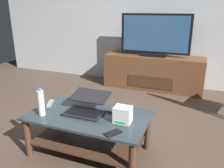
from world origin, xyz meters
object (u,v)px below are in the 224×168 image
Objects in this scene: media_cabinet at (153,72)px; tv_remote at (50,103)px; soundbar_remote at (115,110)px; coffee_table at (89,127)px; router_box at (123,115)px; television at (155,36)px; water_bottle_near at (41,103)px; laptop at (87,106)px; cell_phone at (113,133)px.

media_cabinet reaches higher than tv_remote.
soundbar_remote is at bearing -89.05° from media_cabinet.
media_cabinet is at bearing 112.68° from soundbar_remote.
media_cabinet is at bearing 49.39° from tv_remote.
router_box is (0.34, -0.02, 0.20)m from coffee_table.
media_cabinet is at bearing 94.75° from router_box.
router_box is 0.93× the size of tv_remote.
coffee_table is at bearing -94.51° from media_cabinet.
television reaches higher than water_bottle_near.
media_cabinet is 2.15m from router_box.
tv_remote is at bearing 171.20° from coffee_table.
media_cabinet is at bearing 84.11° from laptop.
water_bottle_near reaches higher than laptop.
tv_remote is (-0.82, 0.09, -0.06)m from router_box.
laptop is 2.66× the size of cell_phone.
water_bottle_near is at bearing -103.85° from media_cabinet.
media_cabinet is 10.44× the size of soundbar_remote.
laptop is at bearing -25.30° from tv_remote.
router_box is (0.18, -2.11, -0.43)m from television.
tv_remote is (-0.81, 0.30, 0.01)m from cell_phone.
television is 2.16m from router_box.
television is 3.09× the size of laptop.
media_cabinet is 10.44× the size of tv_remote.
media_cabinet is 2.14m from tv_remote.
router_box is 0.57× the size of water_bottle_near.
router_box is at bearing -31.29° from soundbar_remote.
coffee_table is 0.20m from laptop.
television reaches higher than soundbar_remote.
water_bottle_near reaches higher than router_box.
router_box reaches higher than tv_remote.
television reaches higher than cell_phone.
television is 7.20× the size of tv_remote.
media_cabinet is 1.94m from soundbar_remote.
cell_phone is 0.88× the size of tv_remote.
soundbar_remote is at bearing -14.63° from tv_remote.
router_box is 0.83m from tv_remote.
television is 1.98m from soundbar_remote.
router_box is 0.93× the size of soundbar_remote.
television is at bearing -90.00° from media_cabinet.
cell_phone is at bearing -91.95° from router_box.
water_bottle_near is at bearing -128.63° from soundbar_remote.
laptop is at bearing 169.12° from router_box.
cell_phone is at bearing -34.34° from coffee_table.
media_cabinet is 2.35m from cell_phone.
television is at bearing 85.44° from coffee_table.
tv_remote is at bearing 177.79° from laptop.
water_bottle_near is 1.87× the size of cell_phone.
television reaches higher than laptop.
water_bottle_near is (-0.74, -0.15, 0.05)m from router_box.
coffee_table is 2.19m from television.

